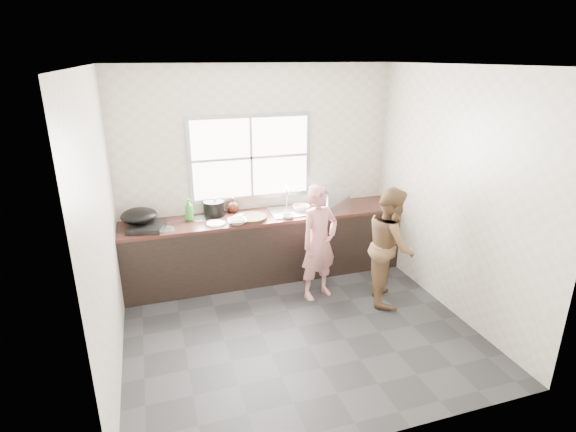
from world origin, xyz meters
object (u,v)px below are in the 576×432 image
object	(u,v)px
cutting_board	(252,218)
bottle_green	(189,210)
bottle_brown_short	(233,205)
pot_lid_right	(200,219)
burner	(147,227)
bottle_brown_tall	(215,206)
dish_rack	(332,198)
person_side	(390,245)
glass_jar	(210,213)
plate_food	(216,223)
wok	(139,215)
bowl_mince	(237,221)
bowl_crabs	(301,208)
black_pot	(214,208)
pot_lid_left	(165,229)
bowl_held	(288,216)
woman	(319,246)

from	to	relation	value
cutting_board	bottle_green	bearing A→B (deg)	165.54
bottle_brown_short	pot_lid_right	bearing A→B (deg)	-162.54
burner	bottle_green	bearing A→B (deg)	16.96
bottle_brown_tall	burner	distance (m)	0.91
bottle_brown_short	dish_rack	xyz separation A→B (m)	(1.27, -0.27, 0.06)
cutting_board	bottle_brown_short	bearing A→B (deg)	116.45
person_side	bottle_brown_short	distance (m)	2.05
glass_jar	pot_lid_right	world-z (taller)	glass_jar
burner	pot_lid_right	bearing A→B (deg)	14.00
plate_food	pot_lid_right	xyz separation A→B (m)	(-0.16, 0.24, -0.00)
burner	wok	world-z (taller)	wok
bottle_brown_short	dish_rack	distance (m)	1.30
bowl_mince	pot_lid_right	distance (m)	0.51
cutting_board	dish_rack	world-z (taller)	dish_rack
bottle_brown_tall	burner	size ratio (longest dim) A/B	0.53
bowl_mince	bowl_crabs	size ratio (longest dim) A/B	1.29
black_pot	plate_food	distance (m)	0.33
glass_jar	pot_lid_right	xyz separation A→B (m)	(-0.14, -0.05, -0.04)
bowl_crabs	bottle_brown_short	distance (m)	0.90
bottle_green	wok	world-z (taller)	bottle_green
black_pot	person_side	bearing A→B (deg)	-33.13
person_side	burner	size ratio (longest dim) A/B	3.63
bowl_mince	black_pot	size ratio (longest dim) A/B	0.90
glass_jar	pot_lid_left	size ratio (longest dim) A/B	0.44
person_side	bowl_crabs	world-z (taller)	person_side
person_side	bottle_green	world-z (taller)	person_side
pot_lid_left	pot_lid_right	world-z (taller)	pot_lid_right
pot_lid_left	bottle_brown_short	bearing A→B (deg)	22.71
bottle_brown_short	bowl_mince	bearing A→B (deg)	-94.79
bowl_held	bottle_brown_tall	distance (m)	0.95
woman	cutting_board	world-z (taller)	woman
bowl_held	pot_lid_left	world-z (taller)	bowl_held
dish_rack	wok	bearing A→B (deg)	156.89
bowl_held	bottle_brown_short	size ratio (longest dim) A/B	1.00
bowl_crabs	wok	size ratio (longest dim) A/B	0.43
bowl_held	pot_lid_left	bearing A→B (deg)	177.32
bottle_brown_short	bowl_held	bearing A→B (deg)	-35.72
woman	bowl_held	world-z (taller)	woman
cutting_board	wok	bearing A→B (deg)	173.49
bowl_crabs	plate_food	distance (m)	1.17
bottle_brown_tall	wok	xyz separation A→B (m)	(-0.93, -0.18, 0.04)
plate_food	pot_lid_right	distance (m)	0.29
bottle_brown_tall	pot_lid_right	bearing A→B (deg)	-147.09
bottle_brown_short	burner	size ratio (longest dim) A/B	0.47
person_side	dish_rack	world-z (taller)	person_side
bottle_brown_tall	dish_rack	bearing A→B (deg)	-10.23
plate_food	pot_lid_left	distance (m)	0.60
bowl_crabs	burner	distance (m)	1.96
wok	pot_lid_right	distance (m)	0.73
bowl_held	wok	bearing A→B (deg)	171.72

